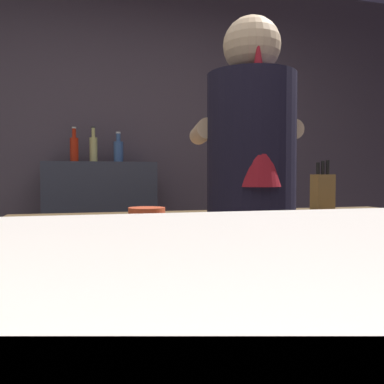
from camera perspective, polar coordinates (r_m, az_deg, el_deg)
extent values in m
cube|color=#50444D|center=(3.42, -9.17, 6.34)|extent=(5.20, 0.10, 2.70)
cube|color=brown|center=(2.16, 4.60, -15.23)|extent=(2.10, 0.60, 0.91)
cube|color=#323441|center=(3.16, -12.41, -6.96)|extent=(0.79, 0.36, 1.20)
cube|color=#362640|center=(1.74, 7.95, -19.24)|extent=(0.28, 0.20, 0.93)
cylinder|color=black|center=(1.63, 8.09, 5.98)|extent=(0.34, 0.34, 0.56)
sphere|color=tan|center=(1.70, 8.17, 19.17)|extent=(0.22, 0.22, 0.22)
cone|color=maroon|center=(1.54, 8.99, 10.70)|extent=(0.18, 0.18, 0.53)
cylinder|color=tan|center=(1.76, 1.43, 8.15)|extent=(0.13, 0.33, 0.08)
cylinder|color=tan|center=(1.83, 12.16, 7.87)|extent=(0.13, 0.33, 0.08)
cube|color=olive|center=(2.26, 17.39, -0.23)|extent=(0.10, 0.08, 0.20)
cylinder|color=black|center=(2.25, 16.82, 3.10)|extent=(0.02, 0.02, 0.06)
cylinder|color=black|center=(2.26, 17.43, 3.19)|extent=(0.02, 0.02, 0.07)
cylinder|color=black|center=(2.28, 18.03, 3.22)|extent=(0.02, 0.02, 0.07)
cylinder|color=#CC4B2C|center=(1.94, -6.20, -2.81)|extent=(0.17, 0.17, 0.05)
cube|color=silver|center=(2.11, 10.83, -2.95)|extent=(0.24, 0.07, 0.01)
cylinder|color=red|center=(3.12, -15.78, 5.55)|extent=(0.06, 0.06, 0.17)
cylinder|color=red|center=(3.13, -15.81, 7.73)|extent=(0.03, 0.03, 0.07)
cylinder|color=white|center=(3.13, -15.81, 8.44)|extent=(0.03, 0.03, 0.01)
cylinder|color=#D1C875|center=(3.16, -13.30, 5.61)|extent=(0.06, 0.06, 0.18)
cylinder|color=#D1C875|center=(3.17, -13.32, 7.87)|extent=(0.03, 0.03, 0.07)
cylinder|color=#333333|center=(3.17, -13.33, 8.59)|extent=(0.03, 0.03, 0.01)
cylinder|color=#3B5C90|center=(3.17, -10.01, 5.39)|extent=(0.07, 0.07, 0.15)
cylinder|color=#3B5C90|center=(3.18, -10.03, 7.32)|extent=(0.03, 0.03, 0.06)
cylinder|color=silver|center=(3.18, -10.03, 7.97)|extent=(0.04, 0.04, 0.01)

